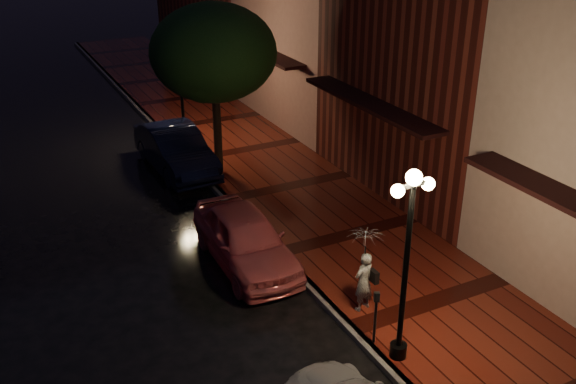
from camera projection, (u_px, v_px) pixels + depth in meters
ground at (279, 257)px, 17.58m from camera, size 120.00×120.00×0.00m
sidewalk at (349, 237)px, 18.47m from camera, size 4.50×60.00×0.15m
curb at (279, 255)px, 17.55m from camera, size 0.25×60.00×0.15m
storefront_mid at (453, 20)px, 19.72m from camera, size 5.00×8.00×11.00m
storefront_far at (323, 13)px, 26.60m from camera, size 5.00×8.00×9.00m
streetlamp_near at (407, 257)px, 12.59m from camera, size 0.96×0.36×4.31m
streetlamp_far at (181, 83)px, 23.88m from camera, size 0.96×0.36×4.31m
street_tree at (214, 56)px, 20.86m from camera, size 4.16×4.16×5.80m
pink_car at (245, 239)px, 16.97m from camera, size 1.87×4.46×1.51m
navy_car at (176, 150)px, 22.73m from camera, size 1.84×4.84×1.58m
woman_with_umbrella at (365, 258)px, 14.58m from camera, size 0.87×0.89×2.10m
parking_meter at (376, 312)px, 13.71m from camera, size 0.14×0.13×1.29m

